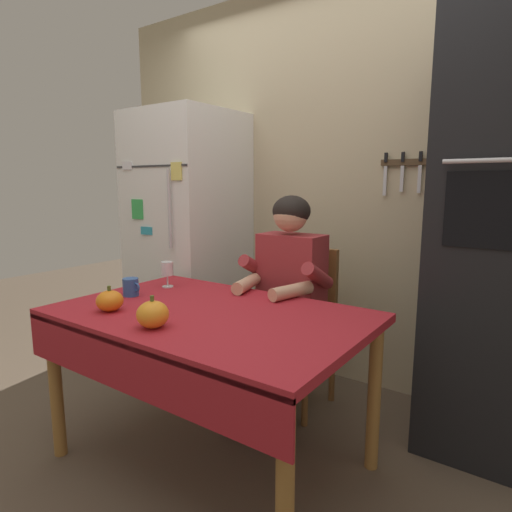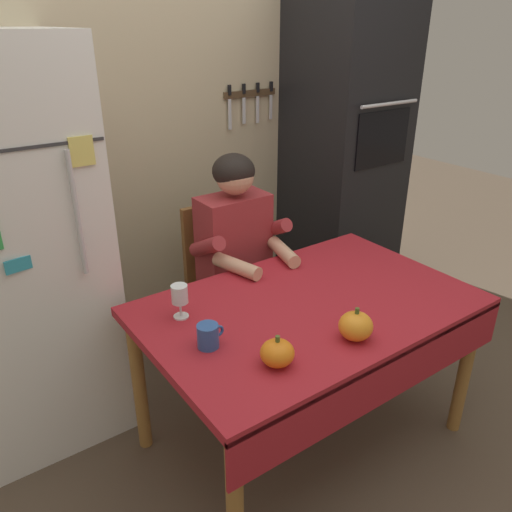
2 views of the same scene
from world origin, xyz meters
name	(u,v)px [view 2 (image 2 of 2)]	position (x,y,z in m)	size (l,w,h in m)	color
ground_plane	(316,448)	(0.00, 0.00, 0.00)	(10.00, 10.00, 0.00)	brown
back_wall_assembly	(175,123)	(0.05, 1.35, 1.30)	(3.70, 0.13, 2.60)	#BCAD89
refrigerator	(17,254)	(-0.95, 0.96, 0.90)	(0.68, 0.71, 1.80)	white
wall_oven	(344,154)	(1.05, 1.00, 1.05)	(0.60, 0.64, 2.10)	black
dining_table	(312,322)	(0.00, 0.08, 0.66)	(1.40, 0.90, 0.74)	#9E6B33
chair_behind_person	(223,279)	(0.04, 0.87, 0.51)	(0.40, 0.40, 0.93)	brown
seated_person	(241,254)	(0.04, 0.68, 0.74)	(0.47, 0.55, 1.25)	#38384C
coffee_mug	(208,336)	(-0.51, 0.07, 0.79)	(0.11, 0.08, 0.09)	#2D569E
wine_glass	(180,296)	(-0.50, 0.31, 0.84)	(0.07, 0.07, 0.14)	white
pumpkin_large	(277,353)	(-0.37, -0.16, 0.79)	(0.12, 0.12, 0.12)	orange
pumpkin_medium	(356,326)	(-0.04, -0.20, 0.79)	(0.13, 0.13, 0.13)	orange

